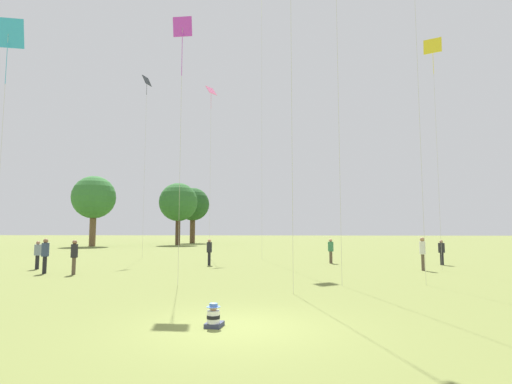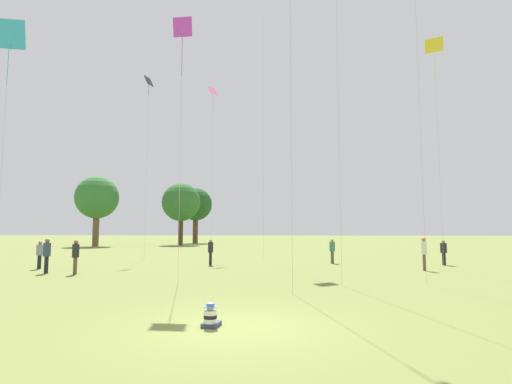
{
  "view_description": "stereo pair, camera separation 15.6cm",
  "coord_description": "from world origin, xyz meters",
  "px_view_note": "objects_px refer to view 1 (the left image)",
  "views": [
    {
      "loc": [
        1.11,
        -9.21,
        2.2
      ],
      "look_at": [
        -0.17,
        7.56,
        3.8
      ],
      "focal_mm": 28.0,
      "sensor_mm": 36.0,
      "label": 1
    },
    {
      "loc": [
        1.27,
        -9.2,
        2.2
      ],
      "look_at": [
        -0.17,
        7.56,
        3.8
      ],
      "focal_mm": 28.0,
      "sensor_mm": 36.0,
      "label": 2
    }
  ],
  "objects_px": {
    "person_standing_5": "(74,254)",
    "distant_tree_2": "(178,202)",
    "seated_toddler": "(214,317)",
    "kite_4": "(211,99)",
    "person_standing_6": "(422,250)",
    "distant_tree_1": "(94,198)",
    "kite_2": "(262,5)",
    "person_standing_3": "(331,249)",
    "kite_0": "(182,38)",
    "person_standing_4": "(38,253)",
    "kite_3": "(433,54)",
    "person_standing_2": "(209,250)",
    "kite_8": "(147,90)",
    "kite_5": "(8,38)",
    "person_standing_1": "(442,250)",
    "distant_tree_0": "(193,205)",
    "person_standing_0": "(45,253)"
  },
  "relations": [
    {
      "from": "person_standing_2",
      "to": "distant_tree_0",
      "type": "relative_size",
      "value": 0.18
    },
    {
      "from": "distant_tree_2",
      "to": "kite_8",
      "type": "bearing_deg",
      "value": -80.18
    },
    {
      "from": "kite_4",
      "to": "distant_tree_1",
      "type": "bearing_deg",
      "value": 122.52
    },
    {
      "from": "person_standing_5",
      "to": "kite_8",
      "type": "xyz_separation_m",
      "value": [
        -0.69,
        11.31,
        12.46
      ]
    },
    {
      "from": "person_standing_5",
      "to": "person_standing_6",
      "type": "xyz_separation_m",
      "value": [
        17.87,
        3.28,
        0.08
      ]
    },
    {
      "from": "seated_toddler",
      "to": "kite_4",
      "type": "xyz_separation_m",
      "value": [
        -4.5,
        22.6,
        12.82
      ]
    },
    {
      "from": "person_standing_1",
      "to": "person_standing_5",
      "type": "xyz_separation_m",
      "value": [
        -20.24,
        -6.93,
        0.1
      ]
    },
    {
      "from": "kite_5",
      "to": "distant_tree_0",
      "type": "height_order",
      "value": "kite_5"
    },
    {
      "from": "person_standing_6",
      "to": "distant_tree_1",
      "type": "bearing_deg",
      "value": 78.92
    },
    {
      "from": "kite_4",
      "to": "person_standing_3",
      "type": "bearing_deg",
      "value": -40.15
    },
    {
      "from": "kite_3",
      "to": "person_standing_4",
      "type": "bearing_deg",
      "value": -108.47
    },
    {
      "from": "person_standing_1",
      "to": "person_standing_4",
      "type": "distance_m",
      "value": 24.14
    },
    {
      "from": "person_standing_4",
      "to": "kite_2",
      "type": "xyz_separation_m",
      "value": [
        12.14,
        8.51,
        19.16
      ]
    },
    {
      "from": "kite_3",
      "to": "distant_tree_1",
      "type": "bearing_deg",
      "value": -151.56
    },
    {
      "from": "kite_8",
      "to": "kite_3",
      "type": "bearing_deg",
      "value": -52.04
    },
    {
      "from": "person_standing_1",
      "to": "person_standing_6",
      "type": "distance_m",
      "value": 4.35
    },
    {
      "from": "person_standing_4",
      "to": "person_standing_3",
      "type": "bearing_deg",
      "value": 47.79
    },
    {
      "from": "kite_0",
      "to": "person_standing_5",
      "type": "bearing_deg",
      "value": 19.28
    },
    {
      "from": "kite_0",
      "to": "person_standing_4",
      "type": "bearing_deg",
      "value": 16.36
    },
    {
      "from": "person_standing_3",
      "to": "person_standing_5",
      "type": "xyz_separation_m",
      "value": [
        -13.41,
        -7.67,
        0.07
      ]
    },
    {
      "from": "person_standing_3",
      "to": "kite_4",
      "type": "height_order",
      "value": "kite_4"
    },
    {
      "from": "person_standing_0",
      "to": "kite_2",
      "type": "relative_size",
      "value": 0.08
    },
    {
      "from": "person_standing_4",
      "to": "kite_2",
      "type": "bearing_deg",
      "value": 65.67
    },
    {
      "from": "person_standing_1",
      "to": "kite_3",
      "type": "relative_size",
      "value": 0.12
    },
    {
      "from": "person_standing_5",
      "to": "kite_5",
      "type": "height_order",
      "value": "kite_5"
    },
    {
      "from": "kite_2",
      "to": "distant_tree_1",
      "type": "relative_size",
      "value": 2.29
    },
    {
      "from": "person_standing_2",
      "to": "kite_5",
      "type": "height_order",
      "value": "kite_5"
    },
    {
      "from": "person_standing_1",
      "to": "distant_tree_1",
      "type": "bearing_deg",
      "value": -143.36
    },
    {
      "from": "person_standing_0",
      "to": "kite_4",
      "type": "relative_size",
      "value": 0.12
    },
    {
      "from": "person_standing_5",
      "to": "person_standing_0",
      "type": "bearing_deg",
      "value": 45.19
    },
    {
      "from": "seated_toddler",
      "to": "person_standing_5",
      "type": "height_order",
      "value": "person_standing_5"
    },
    {
      "from": "person_standing_5",
      "to": "distant_tree_2",
      "type": "bearing_deg",
      "value": -26.49
    },
    {
      "from": "kite_2",
      "to": "person_standing_5",
      "type": "bearing_deg",
      "value": 58.82
    },
    {
      "from": "distant_tree_2",
      "to": "person_standing_2",
      "type": "bearing_deg",
      "value": -71.35
    },
    {
      "from": "kite_4",
      "to": "distant_tree_0",
      "type": "height_order",
      "value": "kite_4"
    },
    {
      "from": "person_standing_2",
      "to": "kite_0",
      "type": "distance_m",
      "value": 12.84
    },
    {
      "from": "person_standing_6",
      "to": "kite_5",
      "type": "bearing_deg",
      "value": 138.16
    },
    {
      "from": "person_standing_5",
      "to": "kite_2",
      "type": "xyz_separation_m",
      "value": [
        8.65,
        10.96,
        19.06
      ]
    },
    {
      "from": "person_standing_2",
      "to": "person_standing_6",
      "type": "height_order",
      "value": "person_standing_6"
    },
    {
      "from": "person_standing_0",
      "to": "kite_0",
      "type": "bearing_deg",
      "value": -63.21
    },
    {
      "from": "person_standing_2",
      "to": "distant_tree_1",
      "type": "height_order",
      "value": "distant_tree_1"
    },
    {
      "from": "person_standing_2",
      "to": "kite_8",
      "type": "distance_m",
      "value": 15.16
    },
    {
      "from": "person_standing_0",
      "to": "kite_8",
      "type": "distance_m",
      "value": 16.63
    },
    {
      "from": "person_standing_4",
      "to": "distant_tree_1",
      "type": "bearing_deg",
      "value": 142.29
    },
    {
      "from": "person_standing_5",
      "to": "kite_2",
      "type": "bearing_deg",
      "value": -72.74
    },
    {
      "from": "person_standing_1",
      "to": "kite_0",
      "type": "relative_size",
      "value": 0.14
    },
    {
      "from": "person_standing_3",
      "to": "kite_2",
      "type": "relative_size",
      "value": 0.07
    },
    {
      "from": "kite_2",
      "to": "kite_5",
      "type": "bearing_deg",
      "value": 60.09
    },
    {
      "from": "person_standing_4",
      "to": "person_standing_6",
      "type": "bearing_deg",
      "value": 32.86
    },
    {
      "from": "person_standing_6",
      "to": "distant_tree_1",
      "type": "distance_m",
      "value": 45.11
    }
  ]
}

